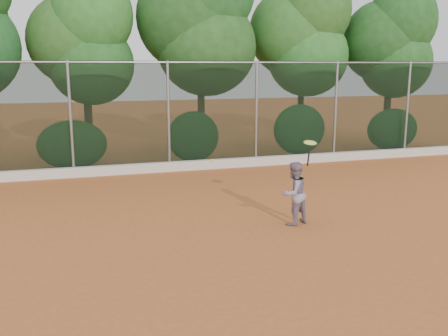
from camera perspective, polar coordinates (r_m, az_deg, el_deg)
name	(u,v)px	position (r m, az deg, el deg)	size (l,w,h in m)	color
ground	(239,240)	(9.85, 1.74, -8.27)	(80.00, 80.00, 0.00)	#B75F2B
concrete_curb	(171,167)	(16.19, -6.10, 0.17)	(24.00, 0.20, 0.30)	beige
tennis_player	(294,193)	(10.73, 7.98, -2.89)	(0.66, 0.52, 1.37)	gray
chainlink_fence	(169,113)	(16.11, -6.36, 6.25)	(24.09, 0.09, 3.50)	black
foliage_backdrop	(140,34)	(17.94, -9.57, 14.84)	(23.70, 3.63, 7.55)	#3A2616
tennis_racket	(310,145)	(10.62, 9.80, 2.63)	(0.36, 0.36, 0.57)	black
tennis_ball_in_flight	(212,161)	(10.36, -1.33, 0.85)	(0.07, 0.07, 0.07)	yellow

